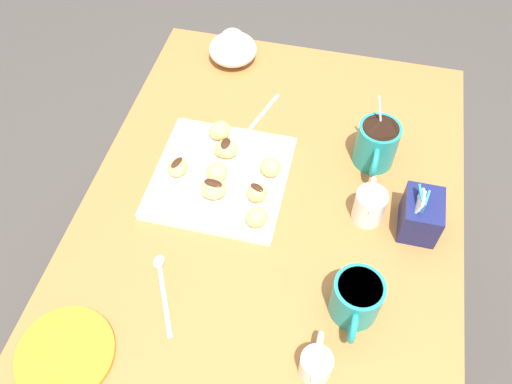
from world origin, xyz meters
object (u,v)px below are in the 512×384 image
(coffee_mug_teal_right, at_px, (356,298))
(beignet_5, at_px, (178,167))
(beignet_2, at_px, (220,130))
(beignet_7, at_px, (271,167))
(saucer_orange_left, at_px, (65,354))
(beignet_1, at_px, (257,193))
(ice_cream_bowl, at_px, (233,48))
(beignet_4, at_px, (213,190))
(coffee_mug_teal_left, at_px, (377,144))
(pastry_plate_square, at_px, (221,177))
(beignet_3, at_px, (257,217))
(beignet_6, at_px, (217,172))
(dining_table, at_px, (269,246))
(chocolate_sauce_pitcher, at_px, (316,364))
(sugar_caddy, at_px, (421,215))
(cream_pitcher_white, at_px, (370,204))
(beignet_0, at_px, (226,149))

(coffee_mug_teal_right, bearing_deg, beignet_5, -118.87)
(beignet_2, relative_size, beignet_5, 1.05)
(coffee_mug_teal_right, bearing_deg, beignet_7, -141.64)
(saucer_orange_left, distance_m, beignet_1, 0.44)
(ice_cream_bowl, bearing_deg, coffee_mug_teal_right, 31.82)
(beignet_4, bearing_deg, coffee_mug_teal_left, 120.35)
(pastry_plate_square, relative_size, beignet_3, 5.92)
(coffee_mug_teal_left, xyz_separation_m, beignet_4, (0.18, -0.30, -0.02))
(beignet_1, bearing_deg, beignet_6, -109.65)
(beignet_6, bearing_deg, dining_table, 71.33)
(dining_table, height_order, chocolate_sauce_pitcher, chocolate_sauce_pitcher)
(ice_cream_bowl, height_order, beignet_1, ice_cream_bowl)
(beignet_5, bearing_deg, chocolate_sauce_pitcher, 45.65)
(saucer_orange_left, distance_m, beignet_2, 0.53)
(sugar_caddy, xyz_separation_m, beignet_2, (-0.13, -0.43, -0.01))
(dining_table, bearing_deg, cream_pitcher_white, 98.13)
(coffee_mug_teal_right, distance_m, beignet_0, 0.41)
(chocolate_sauce_pitcher, relative_size, beignet_3, 2.02)
(coffee_mug_teal_right, xyz_separation_m, saucer_orange_left, (0.19, -0.45, -0.04))
(cream_pitcher_white, height_order, ice_cream_bowl, ice_cream_bowl)
(pastry_plate_square, height_order, beignet_4, beignet_4)
(ice_cream_bowl, height_order, beignet_2, ice_cream_bowl)
(beignet_7, bearing_deg, dining_table, 12.85)
(beignet_7, bearing_deg, saucer_orange_left, -29.56)
(ice_cream_bowl, distance_m, chocolate_sauce_pitcher, 0.79)
(pastry_plate_square, distance_m, saucer_orange_left, 0.44)
(beignet_2, bearing_deg, coffee_mug_teal_left, 93.46)
(coffee_mug_teal_left, bearing_deg, chocolate_sauce_pitcher, -5.84)
(beignet_4, distance_m, beignet_7, 0.13)
(beignet_2, bearing_deg, saucer_orange_left, -13.40)
(sugar_caddy, relative_size, beignet_3, 2.33)
(beignet_1, bearing_deg, beignet_0, -137.28)
(beignet_4, bearing_deg, dining_table, 91.99)
(sugar_caddy, bearing_deg, saucer_orange_left, -54.89)
(beignet_6, bearing_deg, coffee_mug_teal_right, 54.48)
(cream_pitcher_white, bearing_deg, pastry_plate_square, -94.20)
(dining_table, relative_size, beignet_5, 22.12)
(beignet_3, bearing_deg, pastry_plate_square, -134.04)
(beignet_0, bearing_deg, beignet_3, 33.84)
(dining_table, height_order, beignet_7, beignet_7)
(beignet_4, bearing_deg, beignet_7, 129.93)
(sugar_caddy, height_order, beignet_2, sugar_caddy)
(beignet_3, height_order, beignet_7, beignet_7)
(pastry_plate_square, bearing_deg, dining_table, 67.21)
(pastry_plate_square, bearing_deg, ice_cream_bowl, -169.21)
(beignet_3, bearing_deg, beignet_6, -130.31)
(ice_cream_bowl, xyz_separation_m, beignet_1, (0.41, 0.16, -0.00))
(cream_pitcher_white, relative_size, ice_cream_bowl, 0.89)
(cream_pitcher_white, distance_m, beignet_3, 0.22)
(dining_table, xyz_separation_m, saucer_orange_left, (0.36, -0.27, 0.15))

